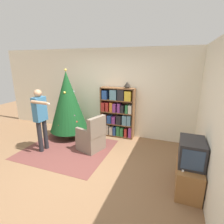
{
  "coord_description": "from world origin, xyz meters",
  "views": [
    {
      "loc": [
        1.83,
        -2.83,
        2.2
      ],
      "look_at": [
        0.42,
        0.93,
        1.05
      ],
      "focal_mm": 28.0,
      "sensor_mm": 36.0,
      "label": 1
    }
  ],
  "objects_px": {
    "bookshelf": "(118,113)",
    "standing_person": "(41,116)",
    "television": "(192,152)",
    "christmas_tree": "(68,102)",
    "armchair": "(92,138)",
    "table_lamp": "(127,85)"
  },
  "relations": [
    {
      "from": "standing_person",
      "to": "bookshelf",
      "type": "bearing_deg",
      "value": 139.41
    },
    {
      "from": "television",
      "to": "table_lamp",
      "type": "distance_m",
      "value": 2.57
    },
    {
      "from": "bookshelf",
      "to": "christmas_tree",
      "type": "bearing_deg",
      "value": -159.11
    },
    {
      "from": "television",
      "to": "table_lamp",
      "type": "relative_size",
      "value": 2.93
    },
    {
      "from": "christmas_tree",
      "to": "standing_person",
      "type": "height_order",
      "value": "christmas_tree"
    },
    {
      "from": "bookshelf",
      "to": "television",
      "type": "height_order",
      "value": "bookshelf"
    },
    {
      "from": "christmas_tree",
      "to": "armchair",
      "type": "distance_m",
      "value": 1.38
    },
    {
      "from": "armchair",
      "to": "standing_person",
      "type": "height_order",
      "value": "standing_person"
    },
    {
      "from": "television",
      "to": "table_lamp",
      "type": "height_order",
      "value": "table_lamp"
    },
    {
      "from": "armchair",
      "to": "standing_person",
      "type": "xyz_separation_m",
      "value": [
        -1.15,
        -0.46,
        0.61
      ]
    },
    {
      "from": "christmas_tree",
      "to": "armchair",
      "type": "bearing_deg",
      "value": -27.01
    },
    {
      "from": "bookshelf",
      "to": "standing_person",
      "type": "xyz_separation_m",
      "value": [
        -1.49,
        -1.51,
        0.2
      ]
    },
    {
      "from": "television",
      "to": "standing_person",
      "type": "relative_size",
      "value": 0.37
    },
    {
      "from": "bookshelf",
      "to": "christmas_tree",
      "type": "xyz_separation_m",
      "value": [
        -1.36,
        -0.52,
        0.35
      ]
    },
    {
      "from": "standing_person",
      "to": "christmas_tree",
      "type": "bearing_deg",
      "value": 176.8
    },
    {
      "from": "armchair",
      "to": "table_lamp",
      "type": "distance_m",
      "value": 1.76
    },
    {
      "from": "television",
      "to": "armchair",
      "type": "relative_size",
      "value": 0.64
    },
    {
      "from": "christmas_tree",
      "to": "table_lamp",
      "type": "height_order",
      "value": "christmas_tree"
    },
    {
      "from": "television",
      "to": "christmas_tree",
      "type": "height_order",
      "value": "christmas_tree"
    },
    {
      "from": "television",
      "to": "bookshelf",
      "type": "bearing_deg",
      "value": 137.8
    },
    {
      "from": "television",
      "to": "christmas_tree",
      "type": "relative_size",
      "value": 0.29
    },
    {
      "from": "armchair",
      "to": "standing_person",
      "type": "distance_m",
      "value": 1.38
    }
  ]
}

